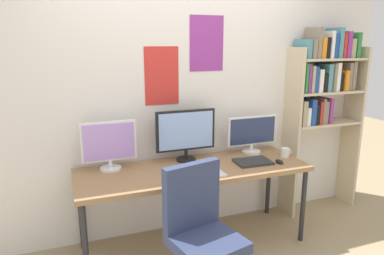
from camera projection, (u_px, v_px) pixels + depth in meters
The scene contains 11 objects.
wall_back at pixel (178, 97), 3.30m from camera, with size 4.41×0.11×2.60m.
desk at pixel (194, 174), 3.06m from camera, with size 2.01×0.68×0.74m.
bookshelf at pixel (323, 90), 3.64m from camera, with size 0.83×0.28×1.95m.
office_chair at pixel (202, 248), 2.45m from camera, with size 0.53×0.54×0.99m.
monitor_left at pixel (109, 144), 2.96m from camera, with size 0.46×0.18×0.42m.
monitor_center at pixel (186, 133), 3.18m from camera, with size 0.56×0.18×0.47m.
monitor_right at pixel (252, 133), 3.43m from camera, with size 0.53×0.18×0.36m.
keyboard_main at pixel (204, 176), 2.84m from camera, with size 0.36×0.13×0.02m, color silver.
computer_mouse at pixel (279, 162), 3.16m from camera, with size 0.06×0.10×0.03m, color black.
laptop_closed at pixel (253, 162), 3.17m from camera, with size 0.32×0.22×0.02m, color #2D2D2D.
coffee_mug at pixel (285, 153), 3.33m from camera, with size 0.11×0.08×0.09m.
Camera 1 is at (-1.02, -2.10, 1.81)m, focal length 32.82 mm.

